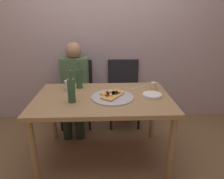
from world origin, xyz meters
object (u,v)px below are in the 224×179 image
tumbler_far (154,86)px  chair_right (124,88)px  wine_bottle (71,90)px  pizza_tray (112,97)px  plate_stack (152,95)px  chair_left (77,89)px  pizza_slice_extra (112,93)px  guest_in_sweater (75,83)px  tumbler_near (68,85)px  pizza_slice_last (112,96)px  beer_bottle (79,78)px  table_knife (138,88)px  dining_table (103,104)px

tumbler_far → chair_right: bearing=112.0°
wine_bottle → chair_right: wine_bottle is taller
pizza_tray → plate_stack: plate_stack is taller
plate_stack → chair_left: 1.24m
pizza_slice_extra → chair_right: size_ratio=0.28×
pizza_tray → guest_in_sweater: size_ratio=0.36×
chair_left → chair_right: 0.67m
pizza_slice_extra → guest_in_sweater: (-0.47, 0.65, -0.10)m
tumbler_near → chair_left: size_ratio=0.12×
wine_bottle → guest_in_sweater: (-0.09, 0.80, -0.20)m
pizza_slice_last → tumbler_far: size_ratio=3.03×
beer_bottle → pizza_slice_last: bearing=-42.6°
chair_left → chair_right: bearing=-180.0°
tumbler_near → tumbler_far: bearing=-1.1°
chair_left → guest_in_sweater: guest_in_sweater is taller
chair_right → wine_bottle: bearing=58.4°
guest_in_sweater → table_knife: bearing=150.5°
dining_table → chair_left: chair_left is taller
dining_table → chair_left: 0.92m
pizza_slice_extra → chair_left: bearing=120.6°
pizza_tray → table_knife: size_ratio=1.91×
dining_table → pizza_slice_last: (0.09, -0.05, 0.11)m
chair_left → guest_in_sweater: 0.20m
pizza_slice_extra → table_knife: 0.37m
pizza_slice_last → wine_bottle: 0.39m
dining_table → tumbler_near: size_ratio=12.28×
plate_stack → chair_right: 0.91m
dining_table → tumbler_far: 0.60m
dining_table → tumbler_far: bearing=18.2°
tumbler_near → table_knife: bearing=3.1°
table_knife → plate_stack: bearing=-99.2°
pizza_slice_last → pizza_tray: bearing=55.5°
dining_table → pizza_tray: (0.10, -0.03, 0.09)m
beer_bottle → table_knife: (0.66, -0.03, -0.11)m
pizza_tray → plate_stack: (0.40, 0.01, 0.01)m
dining_table → table_knife: (0.40, 0.24, 0.09)m
tumbler_far → guest_in_sweater: size_ratio=0.07×
dining_table → plate_stack: plate_stack is taller
wine_bottle → table_knife: (0.68, 0.36, -0.12)m
pizza_slice_extra → beer_bottle: beer_bottle is taller
plate_stack → tumbler_near: bearing=165.6°
beer_bottle → guest_in_sweater: (-0.11, 0.40, -0.20)m
pizza_tray → pizza_slice_last: (-0.01, -0.01, 0.02)m
guest_in_sweater → pizza_slice_extra: bearing=126.2°
pizza_slice_last → wine_bottle: (-0.38, -0.07, 0.10)m
tumbler_far → tumbler_near: bearing=178.9°
pizza_slice_last → chair_right: size_ratio=0.28×
dining_table → chair_right: bearing=70.4°
plate_stack → table_knife: plate_stack is taller
pizza_tray → tumbler_far: (0.46, 0.22, 0.04)m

